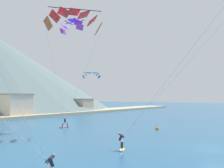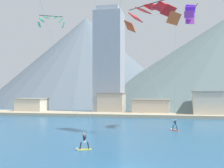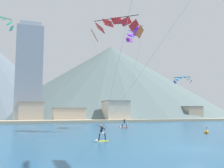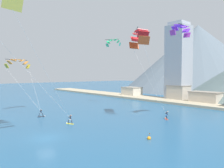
{
  "view_description": "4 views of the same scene",
  "coord_description": "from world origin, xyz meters",
  "px_view_note": "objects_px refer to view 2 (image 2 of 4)",
  "views": [
    {
      "loc": [
        -25.9,
        -6.28,
        5.1
      ],
      "look_at": [
        2.25,
        13.95,
        6.9
      ],
      "focal_mm": 40.0,
      "sensor_mm": 36.0,
      "label": 1
    },
    {
      "loc": [
        3.68,
        -23.79,
        6.19
      ],
      "look_at": [
        -3.54,
        11.04,
        6.83
      ],
      "focal_mm": 50.0,
      "sensor_mm": 36.0,
      "label": 2
    },
    {
      "loc": [
        -12.7,
        -17.67,
        3.1
      ],
      "look_at": [
        -1.17,
        17.53,
        7.06
      ],
      "focal_mm": 40.0,
      "sensor_mm": 36.0,
      "label": 3
    },
    {
      "loc": [
        30.23,
        -12.95,
        9.32
      ],
      "look_at": [
        -1.73,
        14.07,
        7.4
      ],
      "focal_mm": 35.0,
      "sensor_mm": 36.0,
      "label": 4
    }
  ],
  "objects_px": {
    "kitesurfer_near_lead": "(82,145)",
    "parafoil_kite_distant_mid_solo": "(190,12)",
    "kitesurfer_mid_center": "(174,127)",
    "parafoil_kite_mid_center": "(151,14)",
    "parafoil_kite_distant_high_outer": "(51,20)"
  },
  "relations": [
    {
      "from": "kitesurfer_near_lead",
      "to": "parafoil_kite_mid_center",
      "type": "bearing_deg",
      "value": 63.77
    },
    {
      "from": "kitesurfer_near_lead",
      "to": "kitesurfer_mid_center",
      "type": "xyz_separation_m",
      "value": [
        9.11,
        17.55,
        -0.02
      ]
    },
    {
      "from": "parafoil_kite_mid_center",
      "to": "kitesurfer_mid_center",
      "type": "bearing_deg",
      "value": 59.73
    },
    {
      "from": "kitesurfer_mid_center",
      "to": "parafoil_kite_distant_mid_solo",
      "type": "height_order",
      "value": "parafoil_kite_distant_mid_solo"
    },
    {
      "from": "kitesurfer_near_lead",
      "to": "parafoil_kite_distant_mid_solo",
      "type": "xyz_separation_m",
      "value": [
        11.67,
        18.4,
        17.64
      ]
    },
    {
      "from": "parafoil_kite_distant_mid_solo",
      "to": "kitesurfer_near_lead",
      "type": "bearing_deg",
      "value": -122.38
    },
    {
      "from": "kitesurfer_near_lead",
      "to": "kitesurfer_mid_center",
      "type": "distance_m",
      "value": 19.78
    },
    {
      "from": "kitesurfer_near_lead",
      "to": "parafoil_kite_distant_mid_solo",
      "type": "height_order",
      "value": "parafoil_kite_distant_mid_solo"
    },
    {
      "from": "parafoil_kite_mid_center",
      "to": "parafoil_kite_distant_high_outer",
      "type": "height_order",
      "value": "parafoil_kite_distant_high_outer"
    },
    {
      "from": "kitesurfer_mid_center",
      "to": "kitesurfer_near_lead",
      "type": "bearing_deg",
      "value": -117.44
    },
    {
      "from": "kitesurfer_mid_center",
      "to": "parafoil_kite_mid_center",
      "type": "distance_m",
      "value": 17.23
    },
    {
      "from": "parafoil_kite_distant_mid_solo",
      "to": "parafoil_kite_mid_center",
      "type": "bearing_deg",
      "value": -132.86
    },
    {
      "from": "kitesurfer_near_lead",
      "to": "kitesurfer_mid_center",
      "type": "height_order",
      "value": "kitesurfer_near_lead"
    },
    {
      "from": "parafoil_kite_mid_center",
      "to": "parafoil_kite_distant_high_outer",
      "type": "distance_m",
      "value": 20.76
    },
    {
      "from": "parafoil_kite_distant_high_outer",
      "to": "parafoil_kite_distant_mid_solo",
      "type": "height_order",
      "value": "parafoil_kite_distant_high_outer"
    }
  ]
}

